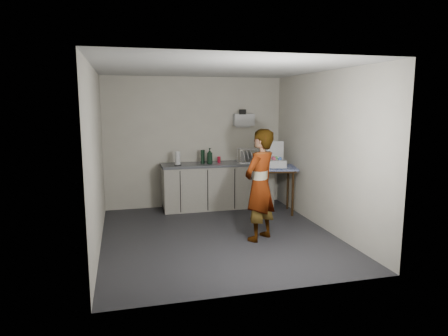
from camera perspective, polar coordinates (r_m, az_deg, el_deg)
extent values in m
plane|color=#28282D|center=(6.45, -0.80, -9.62)|extent=(4.00, 4.00, 0.00)
cube|color=beige|center=(8.09, -4.14, 3.66)|extent=(3.60, 0.02, 2.60)
cube|color=beige|center=(6.80, 14.02, 2.33)|extent=(0.02, 4.00, 2.60)
cube|color=beige|center=(6.00, -17.70, 1.26)|extent=(0.02, 4.00, 2.60)
cube|color=silver|center=(6.12, -0.86, 14.01)|extent=(3.60, 4.00, 0.01)
cube|color=black|center=(8.11, -0.88, -5.35)|extent=(2.20, 0.52, 0.08)
cube|color=#B5ADA1|center=(8.02, -0.88, -2.65)|extent=(2.20, 0.58, 0.86)
cube|color=#4F535A|center=(7.94, -0.89, 0.56)|extent=(2.24, 0.62, 0.05)
cube|color=black|center=(7.60, -6.25, -3.39)|extent=(0.02, 0.01, 0.80)
cube|color=black|center=(7.69, -2.34, -3.19)|extent=(0.02, 0.01, 0.80)
cube|color=black|center=(7.82, 1.54, -2.98)|extent=(0.01, 0.01, 0.80)
cube|color=black|center=(7.98, 5.21, -2.76)|extent=(0.02, 0.01, 0.80)
cube|color=silver|center=(8.23, 2.83, 6.91)|extent=(0.42, 0.16, 0.24)
cube|color=silver|center=(8.28, 2.72, 5.96)|extent=(0.30, 0.06, 0.04)
cube|color=black|center=(8.13, 2.68, 8.01)|extent=(0.14, 0.02, 0.10)
cylinder|color=#32200B|center=(7.45, 5.95, -3.81)|extent=(0.04, 0.04, 0.82)
cylinder|color=#32200B|center=(7.53, 9.78, -3.75)|extent=(0.04, 0.04, 0.82)
cylinder|color=#32200B|center=(7.94, 5.49, -2.98)|extent=(0.04, 0.04, 0.82)
cylinder|color=#32200B|center=(8.01, 9.09, -2.94)|extent=(0.04, 0.04, 0.82)
cube|color=#32200B|center=(7.64, 7.65, -0.21)|extent=(0.73, 0.73, 0.04)
cube|color=navy|center=(7.64, 7.65, 0.05)|extent=(0.83, 0.83, 0.03)
imported|color=#B2A593|center=(6.09, 5.15, -2.46)|extent=(0.75, 0.70, 1.71)
imported|color=black|center=(7.79, -2.06, 1.73)|extent=(0.15, 0.15, 0.31)
cylinder|color=red|center=(7.98, -0.73, 1.22)|extent=(0.06, 0.06, 0.12)
cylinder|color=black|center=(7.85, -3.06, 1.63)|extent=(0.08, 0.08, 0.27)
cylinder|color=black|center=(7.68, -6.62, 0.44)|extent=(0.15, 0.15, 0.01)
cylinder|color=silver|center=(7.67, -6.64, 1.41)|extent=(0.10, 0.10, 0.25)
cube|color=white|center=(8.05, 3.37, 0.91)|extent=(0.40, 0.30, 0.02)
cylinder|color=white|center=(7.85, 2.43, 1.73)|extent=(0.01, 0.01, 0.26)
cylinder|color=white|center=(7.96, 4.89, 1.81)|extent=(0.01, 0.01, 0.26)
cylinder|color=white|center=(8.10, 1.90, 1.97)|extent=(0.01, 0.01, 0.26)
cylinder|color=white|center=(8.21, 4.30, 2.04)|extent=(0.01, 0.01, 0.26)
cylinder|color=silver|center=(8.00, 2.71, 1.73)|extent=(0.05, 0.22, 0.22)
cylinder|color=silver|center=(8.02, 3.25, 1.75)|extent=(0.05, 0.22, 0.22)
cylinder|color=silver|center=(8.05, 3.79, 1.77)|extent=(0.05, 0.22, 0.22)
cube|color=silver|center=(7.63, 7.48, 0.21)|extent=(0.39, 0.39, 0.01)
cube|color=silver|center=(7.46, 7.73, 0.53)|extent=(0.33, 0.08, 0.12)
cube|color=silver|center=(7.78, 7.27, 0.90)|extent=(0.33, 0.08, 0.12)
cube|color=silver|center=(7.59, 6.29, 0.71)|extent=(0.08, 0.33, 0.12)
cube|color=silver|center=(7.65, 8.69, 0.73)|extent=(0.08, 0.33, 0.12)
cube|color=silver|center=(7.76, 7.29, 2.58)|extent=(0.33, 0.08, 0.34)
cylinder|color=white|center=(7.62, 7.50, 0.72)|extent=(0.22, 0.22, 0.12)
sphere|color=#EC5782|center=(7.56, 7.15, 1.30)|extent=(0.08, 0.08, 0.08)
sphere|color=#598CF4|center=(7.57, 7.99, 1.30)|extent=(0.08, 0.08, 0.08)
sphere|color=#54CC5D|center=(7.66, 7.43, 1.40)|extent=(0.08, 0.08, 0.08)
sphere|color=#EC5782|center=(7.65, 7.07, 1.39)|extent=(0.08, 0.08, 0.08)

